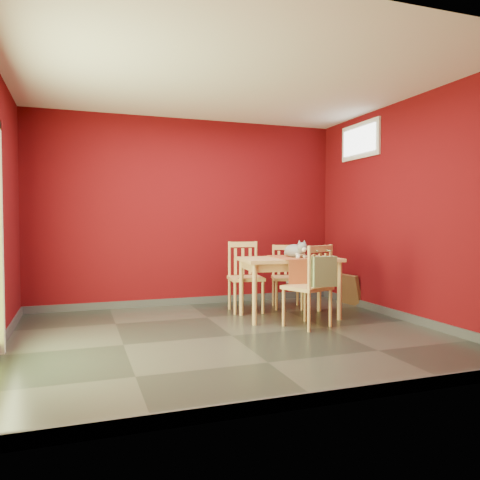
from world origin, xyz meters
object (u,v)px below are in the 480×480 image
object	(u,v)px
chair_near	(310,285)
cat	(295,248)
chair_far_left	(245,276)
picture_frame	(349,289)
dining_table	(289,265)
tote_bag	(324,271)
chair_far_right	(287,276)

from	to	relation	value
chair_near	cat	bearing A→B (deg)	81.85
chair_far_left	picture_frame	xyz separation A→B (m)	(1.59, -0.06, -0.26)
chair_far_left	chair_near	xyz separation A→B (m)	(0.37, -1.16, 0.01)
chair_near	cat	xyz separation A→B (m)	(0.08, 0.57, 0.39)
cat	picture_frame	bearing A→B (deg)	51.95
dining_table	picture_frame	bearing A→B (deg)	24.38
dining_table	chair_far_left	world-z (taller)	chair_far_left
chair_far_left	tote_bag	bearing A→B (deg)	-72.76
cat	chair_near	bearing A→B (deg)	-71.73
chair_far_right	chair_near	bearing A→B (deg)	-102.77
chair_near	picture_frame	distance (m)	1.67
tote_bag	picture_frame	bearing A→B (deg)	48.78
dining_table	chair_far_right	size ratio (longest dim) A/B	1.43
tote_bag	chair_far_right	bearing A→B (deg)	81.21
chair_near	tote_bag	world-z (taller)	chair_near
tote_bag	picture_frame	xyz separation A→B (m)	(1.16, 1.32, -0.44)
chair_far_right	chair_near	size ratio (longest dim) A/B	0.93
dining_table	cat	world-z (taller)	cat
chair_near	tote_bag	bearing A→B (deg)	-75.58
chair_far_left	tote_bag	world-z (taller)	chair_far_left
chair_far_left	picture_frame	size ratio (longest dim) A/B	2.04
dining_table	chair_far_left	distance (m)	0.73
tote_bag	cat	size ratio (longest dim) A/B	0.86
dining_table	picture_frame	world-z (taller)	dining_table
chair_near	chair_far_left	bearing A→B (deg)	107.75
dining_table	cat	bearing A→B (deg)	5.99
chair_far_left	chair_near	distance (m)	1.22
chair_far_left	chair_far_right	size ratio (longest dim) A/B	1.07
cat	picture_frame	world-z (taller)	cat
chair_far_left	tote_bag	xyz separation A→B (m)	(0.43, -1.38, 0.18)
chair_near	cat	size ratio (longest dim) A/B	2.03
chair_far_left	chair_near	world-z (taller)	chair_near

